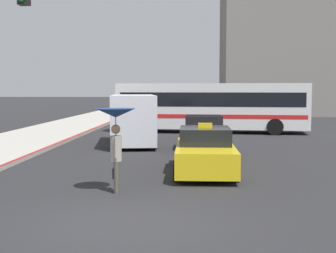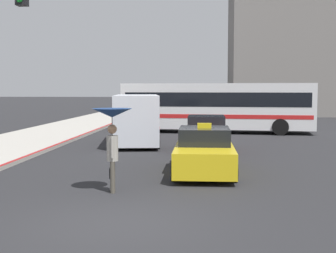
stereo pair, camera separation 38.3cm
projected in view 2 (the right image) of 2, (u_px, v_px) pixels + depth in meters
The scene contains 6 objects.
ground_plane at pixel (118, 222), 9.36m from camera, with size 300.00×300.00×0.00m, color #262628.
taxi at pixel (204, 152), 14.87m from camera, with size 1.91×4.39×1.59m.
sedan_red at pixel (206, 135), 20.42m from camera, with size 1.91×4.33×1.50m.
ambulance_van at pixel (137, 117), 22.35m from camera, with size 2.65×5.42×2.38m.
city_bus at pixel (217, 105), 28.69m from camera, with size 11.73×3.67×3.01m.
pedestrian_with_umbrella at pixel (112, 125), 11.96m from camera, with size 1.02×1.02×2.17m.
Camera 2 is at (1.67, -9.08, 2.67)m, focal length 50.00 mm.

